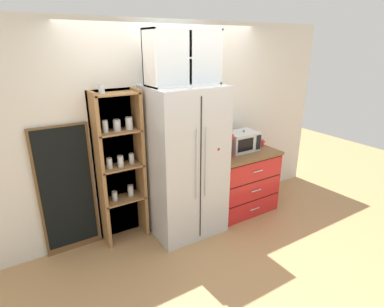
% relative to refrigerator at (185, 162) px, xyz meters
% --- Properties ---
extents(ground_plane, '(10.77, 10.77, 0.00)m').
position_rel_refrigerator_xyz_m(ground_plane, '(-0.00, -0.01, -0.92)').
color(ground_plane, tan).
extents(wall_back_cream, '(5.06, 0.10, 2.55)m').
position_rel_refrigerator_xyz_m(wall_back_cream, '(-0.00, 0.39, 0.35)').
color(wall_back_cream, silver).
rests_on(wall_back_cream, ground).
extents(refrigerator, '(0.87, 0.71, 1.84)m').
position_rel_refrigerator_xyz_m(refrigerator, '(0.00, 0.00, 0.00)').
color(refrigerator, silver).
rests_on(refrigerator, ground).
extents(pantry_shelf_column, '(0.56, 0.30, 1.90)m').
position_rel_refrigerator_xyz_m(pantry_shelf_column, '(-0.73, 0.28, 0.03)').
color(pantry_shelf_column, brown).
rests_on(pantry_shelf_column, ground).
extents(counter_cabinet, '(0.94, 0.67, 0.88)m').
position_rel_refrigerator_xyz_m(counter_cabinet, '(0.93, 0.03, -0.48)').
color(counter_cabinet, red).
rests_on(counter_cabinet, ground).
extents(microwave, '(0.44, 0.33, 0.26)m').
position_rel_refrigerator_xyz_m(microwave, '(0.95, 0.08, 0.09)').
color(microwave, silver).
rests_on(microwave, counter_cabinet).
extents(coffee_maker, '(0.17, 0.20, 0.31)m').
position_rel_refrigerator_xyz_m(coffee_maker, '(0.58, 0.03, 0.12)').
color(coffee_maker, red).
rests_on(coffee_maker, counter_cabinet).
extents(mug_red, '(0.11, 0.08, 0.09)m').
position_rel_refrigerator_xyz_m(mug_red, '(1.31, 0.06, 0.01)').
color(mug_red, red).
rests_on(mug_red, counter_cabinet).
extents(bottle_clear, '(0.06, 0.06, 0.30)m').
position_rel_refrigerator_xyz_m(bottle_clear, '(0.93, 0.02, 0.09)').
color(bottle_clear, silver).
rests_on(bottle_clear, counter_cabinet).
extents(upper_cabinet, '(0.83, 0.32, 0.59)m').
position_rel_refrigerator_xyz_m(upper_cabinet, '(-0.00, 0.05, 1.22)').
color(upper_cabinet, silver).
rests_on(upper_cabinet, refrigerator).
extents(chalkboard_menu, '(0.60, 0.04, 1.49)m').
position_rel_refrigerator_xyz_m(chalkboard_menu, '(-1.33, 0.32, -0.17)').
color(chalkboard_menu, brown).
rests_on(chalkboard_menu, ground).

